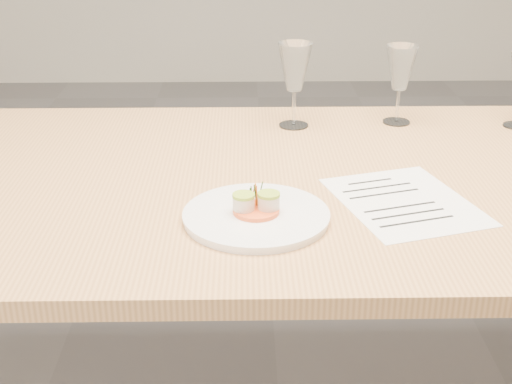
{
  "coord_description": "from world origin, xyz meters",
  "views": [
    {
      "loc": [
        -0.09,
        -1.45,
        1.36
      ],
      "look_at": [
        -0.07,
        -0.2,
        0.8
      ],
      "focal_mm": 50.0,
      "sensor_mm": 36.0,
      "label": 1
    }
  ],
  "objects_px": {
    "dining_table": "(286,203)",
    "dinner_plate": "(256,214)",
    "recipe_sheet": "(404,202)",
    "wine_glass_2": "(401,69)",
    "wine_glass_1": "(295,69)"
  },
  "relations": [
    {
      "from": "dining_table",
      "to": "dinner_plate",
      "type": "height_order",
      "value": "dinner_plate"
    },
    {
      "from": "dining_table",
      "to": "recipe_sheet",
      "type": "bearing_deg",
      "value": -31.87
    },
    {
      "from": "dining_table",
      "to": "dinner_plate",
      "type": "bearing_deg",
      "value": -107.55
    },
    {
      "from": "dinner_plate",
      "to": "dining_table",
      "type": "bearing_deg",
      "value": 72.45
    },
    {
      "from": "dining_table",
      "to": "wine_glass_2",
      "type": "relative_size",
      "value": 11.59
    },
    {
      "from": "dining_table",
      "to": "wine_glass_1",
      "type": "xyz_separation_m",
      "value": [
        0.04,
        0.33,
        0.22
      ]
    },
    {
      "from": "dinner_plate",
      "to": "wine_glass_2",
      "type": "xyz_separation_m",
      "value": [
        0.38,
        0.58,
        0.13
      ]
    },
    {
      "from": "wine_glass_1",
      "to": "wine_glass_2",
      "type": "relative_size",
      "value": 1.06
    },
    {
      "from": "recipe_sheet",
      "to": "wine_glass_2",
      "type": "xyz_separation_m",
      "value": [
        0.08,
        0.5,
        0.14
      ]
    },
    {
      "from": "dinner_plate",
      "to": "wine_glass_2",
      "type": "bearing_deg",
      "value": 56.35
    },
    {
      "from": "dining_table",
      "to": "recipe_sheet",
      "type": "distance_m",
      "value": 0.28
    },
    {
      "from": "dinner_plate",
      "to": "wine_glass_1",
      "type": "bearing_deg",
      "value": 78.97
    },
    {
      "from": "wine_glass_2",
      "to": "dinner_plate",
      "type": "bearing_deg",
      "value": -123.65
    },
    {
      "from": "recipe_sheet",
      "to": "dining_table",
      "type": "bearing_deg",
      "value": 131.33
    },
    {
      "from": "dinner_plate",
      "to": "wine_glass_2",
      "type": "distance_m",
      "value": 0.71
    }
  ]
}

